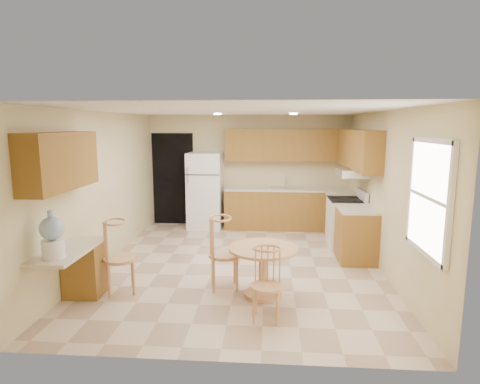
# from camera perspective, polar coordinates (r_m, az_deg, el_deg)

# --- Properties ---
(floor) EXTENTS (5.50, 5.50, 0.00)m
(floor) POSITION_cam_1_polar(r_m,az_deg,el_deg) (6.73, -0.05, -10.33)
(floor) COLOR beige
(floor) RESTS_ON ground
(ceiling) EXTENTS (4.50, 5.50, 0.02)m
(ceiling) POSITION_cam_1_polar(r_m,az_deg,el_deg) (6.33, -0.05, 11.46)
(ceiling) COLOR white
(ceiling) RESTS_ON wall_back
(wall_back) EXTENTS (4.50, 0.02, 2.50)m
(wall_back) POSITION_cam_1_polar(r_m,az_deg,el_deg) (9.13, 1.25, 3.01)
(wall_back) COLOR beige
(wall_back) RESTS_ON floor
(wall_front) EXTENTS (4.50, 0.02, 2.50)m
(wall_front) POSITION_cam_1_polar(r_m,az_deg,el_deg) (3.74, -3.23, -6.57)
(wall_front) COLOR beige
(wall_front) RESTS_ON floor
(wall_left) EXTENTS (0.02, 5.50, 2.50)m
(wall_left) POSITION_cam_1_polar(r_m,az_deg,el_deg) (6.95, -18.88, 0.44)
(wall_left) COLOR beige
(wall_left) RESTS_ON floor
(wall_right) EXTENTS (0.02, 5.50, 2.50)m
(wall_right) POSITION_cam_1_polar(r_m,az_deg,el_deg) (6.64, 19.70, -0.02)
(wall_right) COLOR beige
(wall_right) RESTS_ON floor
(doorway) EXTENTS (0.90, 0.02, 2.10)m
(doorway) POSITION_cam_1_polar(r_m,az_deg,el_deg) (9.40, -9.48, 1.84)
(doorway) COLOR black
(doorway) RESTS_ON floor
(base_cab_back) EXTENTS (2.75, 0.60, 0.87)m
(base_cab_back) POSITION_cam_1_polar(r_m,az_deg,el_deg) (8.96, 6.73, -2.46)
(base_cab_back) COLOR olive
(base_cab_back) RESTS_ON floor
(counter_back) EXTENTS (2.75, 0.63, 0.04)m
(counter_back) POSITION_cam_1_polar(r_m,az_deg,el_deg) (8.88, 6.78, 0.41)
(counter_back) COLOR beige
(counter_back) RESTS_ON base_cab_back
(base_cab_right_a) EXTENTS (0.60, 0.59, 0.87)m
(base_cab_right_a) POSITION_cam_1_polar(r_m,az_deg,el_deg) (8.50, 14.16, -3.34)
(base_cab_right_a) COLOR olive
(base_cab_right_a) RESTS_ON floor
(counter_right_a) EXTENTS (0.63, 0.59, 0.04)m
(counter_right_a) POSITION_cam_1_polar(r_m,az_deg,el_deg) (8.42, 14.29, -0.32)
(counter_right_a) COLOR beige
(counter_right_a) RESTS_ON base_cab_right_a
(base_cab_right_b) EXTENTS (0.60, 0.80, 0.87)m
(base_cab_right_b) POSITION_cam_1_polar(r_m,az_deg,el_deg) (7.12, 16.15, -5.94)
(base_cab_right_b) COLOR olive
(base_cab_right_b) RESTS_ON floor
(counter_right_b) EXTENTS (0.63, 0.80, 0.04)m
(counter_right_b) POSITION_cam_1_polar(r_m,az_deg,el_deg) (7.01, 16.32, -2.35)
(counter_right_b) COLOR beige
(counter_right_b) RESTS_ON base_cab_right_b
(upper_cab_back) EXTENTS (2.75, 0.33, 0.70)m
(upper_cab_back) POSITION_cam_1_polar(r_m,az_deg,el_deg) (8.92, 6.87, 6.65)
(upper_cab_back) COLOR olive
(upper_cab_back) RESTS_ON wall_back
(upper_cab_right) EXTENTS (0.33, 2.42, 0.70)m
(upper_cab_right) POSITION_cam_1_polar(r_m,az_deg,el_deg) (7.70, 16.40, 5.90)
(upper_cab_right) COLOR olive
(upper_cab_right) RESTS_ON wall_right
(upper_cab_left) EXTENTS (0.33, 1.40, 0.70)m
(upper_cab_left) POSITION_cam_1_polar(r_m,az_deg,el_deg) (5.38, -24.24, 4.04)
(upper_cab_left) COLOR olive
(upper_cab_left) RESTS_ON wall_left
(sink) EXTENTS (0.78, 0.44, 0.01)m
(sink) POSITION_cam_1_polar(r_m,az_deg,el_deg) (8.88, 6.62, 0.56)
(sink) COLOR silver
(sink) RESTS_ON counter_back
(range_hood) EXTENTS (0.50, 0.76, 0.14)m
(range_hood) POSITION_cam_1_polar(r_m,az_deg,el_deg) (7.69, 15.67, 2.71)
(range_hood) COLOR silver
(range_hood) RESTS_ON upper_cab_right
(desk_pedestal) EXTENTS (0.48, 0.42, 0.72)m
(desk_pedestal) POSITION_cam_1_polar(r_m,az_deg,el_deg) (5.90, -21.20, -10.21)
(desk_pedestal) COLOR olive
(desk_pedestal) RESTS_ON floor
(desk_top) EXTENTS (0.50, 1.20, 0.04)m
(desk_top) POSITION_cam_1_polar(r_m,az_deg,el_deg) (5.46, -23.16, -7.62)
(desk_top) COLOR beige
(desk_top) RESTS_ON desk_pedestal
(window) EXTENTS (0.06, 1.12, 1.30)m
(window) POSITION_cam_1_polar(r_m,az_deg,el_deg) (4.86, 25.34, -0.71)
(window) COLOR white
(window) RESTS_ON wall_right
(can_light_a) EXTENTS (0.14, 0.14, 0.02)m
(can_light_a) POSITION_cam_1_polar(r_m,az_deg,el_deg) (7.58, -3.20, 11.01)
(can_light_a) COLOR white
(can_light_a) RESTS_ON ceiling
(can_light_b) EXTENTS (0.14, 0.14, 0.02)m
(can_light_b) POSITION_cam_1_polar(r_m,az_deg,el_deg) (7.53, 7.63, 10.96)
(can_light_b) COLOR white
(can_light_b) RESTS_ON ceiling
(refrigerator) EXTENTS (0.74, 0.72, 1.68)m
(refrigerator) POSITION_cam_1_polar(r_m,az_deg,el_deg) (8.95, -4.97, 0.20)
(refrigerator) COLOR white
(refrigerator) RESTS_ON floor
(stove) EXTENTS (0.65, 0.76, 1.09)m
(stove) POSITION_cam_1_polar(r_m,az_deg,el_deg) (7.84, 14.82, -4.19)
(stove) COLOR white
(stove) RESTS_ON floor
(dining_table) EXTENTS (0.93, 0.93, 0.69)m
(dining_table) POSITION_cam_1_polar(r_m,az_deg,el_deg) (5.44, 3.33, -10.25)
(dining_table) COLOR tan
(dining_table) RESTS_ON floor
(chair_table_a) EXTENTS (0.45, 0.58, 1.02)m
(chair_table_a) POSITION_cam_1_polar(r_m,az_deg,el_deg) (5.56, -2.36, -7.92)
(chair_table_a) COLOR tan
(chair_table_a) RESTS_ON floor
(chair_table_b) EXTENTS (0.38, 0.38, 0.86)m
(chair_table_b) POSITION_cam_1_polar(r_m,az_deg,el_deg) (4.73, 3.80, -12.38)
(chair_table_b) COLOR tan
(chair_table_b) RESTS_ON floor
(chair_desk) EXTENTS (0.44, 0.57, 1.00)m
(chair_desk) POSITION_cam_1_polar(r_m,az_deg,el_deg) (5.66, -17.09, -8.12)
(chair_desk) COLOR tan
(chair_desk) RESTS_ON floor
(water_crock) EXTENTS (0.27, 0.27, 0.56)m
(water_crock) POSITION_cam_1_polar(r_m,az_deg,el_deg) (5.09, -25.15, -5.76)
(water_crock) COLOR white
(water_crock) RESTS_ON desk_top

